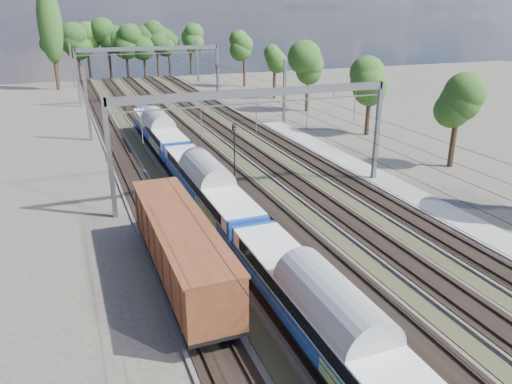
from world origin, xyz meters
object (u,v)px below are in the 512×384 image
object	(u,v)px
signal_far	(217,77)
worker	(148,95)
freight_boxcar	(180,245)
emu_train	(208,181)
signal_near	(234,144)

from	to	relation	value
signal_far	worker	bearing A→B (deg)	160.84
freight_boxcar	signal_far	bearing A→B (deg)	70.96
emu_train	freight_boxcar	xyz separation A→B (m)	(-4.50, -9.87, -0.08)
signal_near	signal_far	xyz separation A→B (m)	(11.09, 41.49, 0.52)
worker	signal_far	xyz separation A→B (m)	(11.43, -3.03, 2.89)
freight_boxcar	emu_train	bearing A→B (deg)	65.48
worker	signal_far	distance (m)	12.17
emu_train	freight_boxcar	size ratio (longest dim) A/B	4.01
emu_train	signal_far	distance (m)	50.74
worker	signal_near	world-z (taller)	signal_near
signal_far	freight_boxcar	bearing A→B (deg)	-113.35
worker	signal_far	world-z (taller)	signal_far
emu_train	signal_far	xyz separation A→B (m)	(15.56, 48.27, 1.37)
freight_boxcar	signal_near	size ratio (longest dim) A/B	2.87
emu_train	freight_boxcar	distance (m)	10.85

